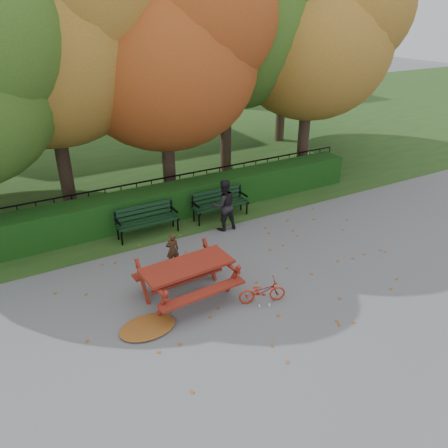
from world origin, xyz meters
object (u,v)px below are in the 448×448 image
tree_b (56,29)px  child (172,250)px  bench_left (146,218)px  picnic_table (187,272)px  tree_d (239,6)px  tree_c (175,49)px  tree_e (323,34)px  tree_g (295,22)px  bench_right (219,202)px  adult (224,205)px  bicycle (262,291)px

tree_b → child: 7.13m
bench_left → picnic_table: size_ratio=0.85×
picnic_table → child: 1.45m
tree_d → tree_c: bearing=-157.4°
tree_c → picnic_table: (-2.42, -5.65, -4.15)m
tree_e → tree_g: bearing=65.6°
bench_right → child: (-2.44, -1.98, -0.06)m
tree_c → tree_g: 8.43m
child → adult: (2.16, 1.18, 0.32)m
tree_d → child: size_ratio=10.32×
tree_e → bench_left: size_ratio=4.53×
tree_g → bicycle: size_ratio=8.01×
tree_b → bench_right: bearing=-40.7°
bench_left → tree_d: bearing=34.3°
adult → tree_d: bearing=-121.1°
tree_g → picnic_table: 14.48m
bench_left → bicycle: (1.08, -4.37, -0.24)m
child → bench_left: bearing=-83.1°
adult → tree_e: bearing=-149.1°
tree_d → tree_e: size_ratio=1.17×
bench_right → bicycle: size_ratio=1.69×
bench_right → picnic_table: bearing=-128.4°
tree_b → bench_left: tree_b is taller
tree_d → adult: bearing=-125.3°
tree_c → bench_left: tree_c is taller
picnic_table → tree_e: bearing=30.6°
tree_g → adult: 11.17m
bicycle → adult: bearing=2.7°
tree_e → bench_right: (-5.42, -2.07, -4.56)m
bicycle → tree_b: bearing=35.5°
tree_c → bench_right: (0.27, -2.26, -4.30)m
tree_b → adult: bearing=-49.7°
picnic_table → bicycle: (1.37, -0.98, -0.40)m
tree_c → bicycle: size_ratio=7.50×
tree_g → tree_d: bearing=-150.4°
tree_c → bench_left: (-2.13, -2.26, -4.30)m
adult → tree_b: bearing=-45.6°
tree_b → bench_right: size_ratio=4.88×
tree_c → tree_d: bearing=22.6°
tree_b → tree_c: (3.28, -0.78, -0.58)m
tree_b → picnic_table: bearing=-82.4°
bench_left → bicycle: size_ratio=1.69×
tree_g → bicycle: 14.42m
tree_g → bicycle: (-8.55, -10.43, -5.09)m
tree_c → picnic_table: bearing=-113.2°
tree_e → adult: (-5.71, -2.87, -4.30)m
tree_e → adult: 7.70m
tree_d → bicycle: size_ratio=8.98×
tree_b → tree_d: 6.37m
tree_e → child: tree_e is taller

